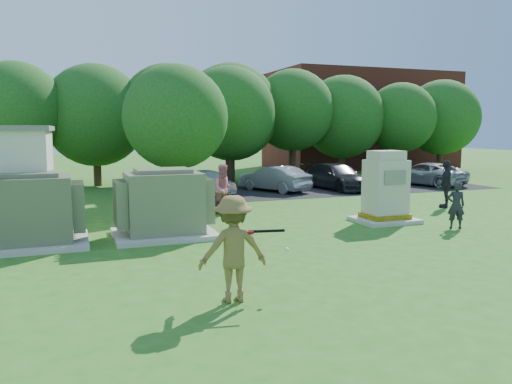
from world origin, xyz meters
name	(u,v)px	position (x,y,z in m)	size (l,w,h in m)	color
ground	(314,265)	(0.00, 0.00, 0.00)	(120.00, 120.00, 0.00)	#2D6619
brick_building	(360,121)	(18.00, 27.00, 4.00)	(15.00, 8.00, 8.00)	maroon
parking_strip	(317,190)	(7.00, 13.50, 0.01)	(20.00, 6.00, 0.01)	#232326
transformer_left	(30,212)	(-6.50, 4.50, 0.97)	(3.00, 2.40, 2.07)	beige
transformer_right	(164,205)	(-2.80, 4.50, 0.97)	(3.00, 2.40, 2.07)	beige
generator_cabinet	(385,191)	(4.90, 4.20, 1.10)	(2.06, 1.69, 2.51)	beige
picnic_table	(205,200)	(-0.50, 8.41, 0.50)	(1.89, 1.42, 0.81)	black
batter	(233,249)	(-2.58, -1.73, 1.01)	(1.31, 0.75, 2.02)	olive
person_by_generator	(456,205)	(6.40, 2.40, 0.77)	(0.56, 0.37, 1.54)	#222227
person_at_picnic	(224,189)	(0.08, 7.72, 0.97)	(0.94, 0.73, 1.93)	#C46871
person_walking_right	(446,184)	(9.21, 6.12, 0.99)	(1.16, 0.48, 1.97)	black
car_white	(209,181)	(1.12, 13.99, 0.63)	(1.49, 3.70, 1.26)	white
car_silver_a	(274,179)	(4.61, 13.70, 0.67)	(1.42, 4.07, 1.34)	#A2A2A6
car_dark	(337,177)	(8.12, 13.33, 0.69)	(1.93, 4.75, 1.38)	black
car_silver_b	(425,174)	(14.06, 13.43, 0.66)	(2.19, 4.74, 1.32)	#B8B8BD
batting_equipment	(264,235)	(-1.99, -1.82, 1.25)	(1.05, 0.30, 0.52)	black
tree_row	(199,114)	(1.75, 18.50, 4.15)	(41.30, 13.30, 7.30)	#47301E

